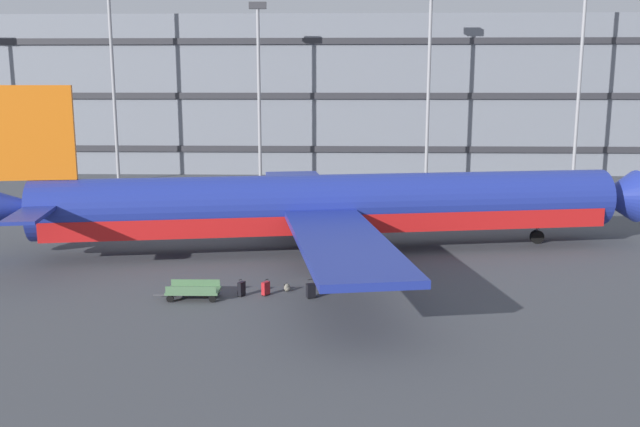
{
  "coord_description": "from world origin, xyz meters",
  "views": [
    {
      "loc": [
        0.9,
        -44.33,
        10.49
      ],
      "look_at": [
        -0.25,
        -5.1,
        3.0
      ],
      "focal_mm": 38.11,
      "sensor_mm": 36.0,
      "label": 1
    }
  ],
  "objects_px": {
    "suitcase_purple": "(311,291)",
    "suitcase_large": "(242,288)",
    "airliner": "(326,207)",
    "backpack_upright": "(287,288)",
    "baggage_cart": "(193,291)",
    "suitcase_small": "(266,288)"
  },
  "relations": [
    {
      "from": "airliner",
      "to": "suitcase_purple",
      "type": "bearing_deg",
      "value": -93.11
    },
    {
      "from": "airliner",
      "to": "baggage_cart",
      "type": "bearing_deg",
      "value": -122.04
    },
    {
      "from": "suitcase_small",
      "to": "suitcase_purple",
      "type": "distance_m",
      "value": 2.33
    },
    {
      "from": "airliner",
      "to": "baggage_cart",
      "type": "relative_size",
      "value": 12.82
    },
    {
      "from": "suitcase_small",
      "to": "suitcase_purple",
      "type": "bearing_deg",
      "value": -9.91
    },
    {
      "from": "suitcase_purple",
      "to": "suitcase_large",
      "type": "relative_size",
      "value": 1.12
    },
    {
      "from": "suitcase_large",
      "to": "backpack_upright",
      "type": "height_order",
      "value": "suitcase_large"
    },
    {
      "from": "suitcase_purple",
      "to": "suitcase_large",
      "type": "xyz_separation_m",
      "value": [
        -3.5,
        0.24,
        -0.0
      ]
    },
    {
      "from": "suitcase_small",
      "to": "backpack_upright",
      "type": "distance_m",
      "value": 1.25
    },
    {
      "from": "suitcase_purple",
      "to": "suitcase_large",
      "type": "height_order",
      "value": "suitcase_purple"
    },
    {
      "from": "suitcase_small",
      "to": "suitcase_large",
      "type": "relative_size",
      "value": 0.99
    },
    {
      "from": "suitcase_large",
      "to": "baggage_cart",
      "type": "height_order",
      "value": "suitcase_large"
    },
    {
      "from": "suitcase_large",
      "to": "backpack_upright",
      "type": "relative_size",
      "value": 1.84
    },
    {
      "from": "suitcase_purple",
      "to": "backpack_upright",
      "type": "distance_m",
      "value": 1.66
    },
    {
      "from": "airliner",
      "to": "backpack_upright",
      "type": "distance_m",
      "value": 9.4
    },
    {
      "from": "baggage_cart",
      "to": "suitcase_large",
      "type": "bearing_deg",
      "value": 12.47
    },
    {
      "from": "baggage_cart",
      "to": "suitcase_small",
      "type": "bearing_deg",
      "value": 10.8
    },
    {
      "from": "airliner",
      "to": "suitcase_large",
      "type": "xyz_separation_m",
      "value": [
        -4.04,
        -9.66,
        -2.47
      ]
    },
    {
      "from": "suitcase_large",
      "to": "airliner",
      "type": "bearing_deg",
      "value": 67.32
    },
    {
      "from": "baggage_cart",
      "to": "suitcase_purple",
      "type": "bearing_deg",
      "value": 2.68
    },
    {
      "from": "suitcase_large",
      "to": "suitcase_purple",
      "type": "bearing_deg",
      "value": -3.97
    },
    {
      "from": "airliner",
      "to": "backpack_upright",
      "type": "relative_size",
      "value": 91.19
    }
  ]
}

